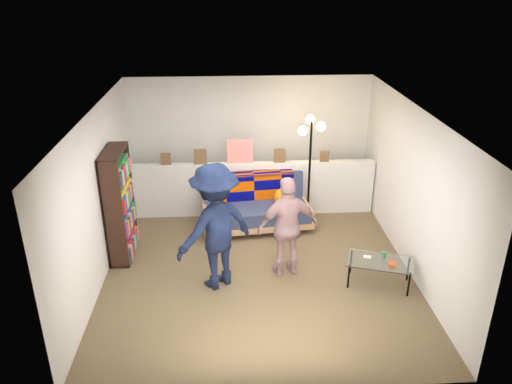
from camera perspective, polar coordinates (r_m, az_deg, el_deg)
ground at (r=7.70m, az=0.17°, el=-8.38°), size 5.00×5.00×0.00m
room_shell at (r=7.39m, az=-0.03°, el=4.63°), size 4.60×5.05×2.45m
half_wall_ledge at (r=9.06m, az=-0.51°, el=0.40°), size 4.45×0.15×1.00m
ledge_decor at (r=8.78m, az=-2.00°, el=4.36°), size 2.97×0.02×0.45m
futon_sofa at (r=8.65m, az=0.10°, el=-1.72°), size 1.94×1.09×0.80m
bookshelf at (r=7.89m, az=-15.31°, el=-1.78°), size 0.29×0.87×1.73m
coffee_table at (r=7.31m, az=14.03°, el=-7.82°), size 1.01×0.75×0.47m
floor_lamp at (r=8.52m, az=6.23°, el=4.94°), size 0.45×0.36×1.92m
person_left at (r=6.86m, az=-4.67°, el=-3.99°), size 1.35×1.23×1.82m
person_right at (r=7.17m, az=3.65°, el=-4.01°), size 0.95×0.55×1.52m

